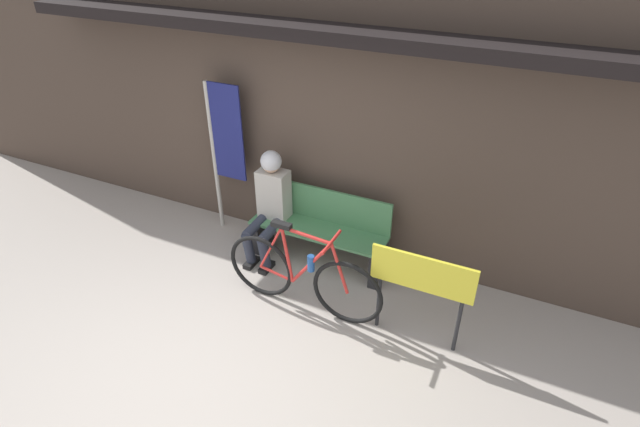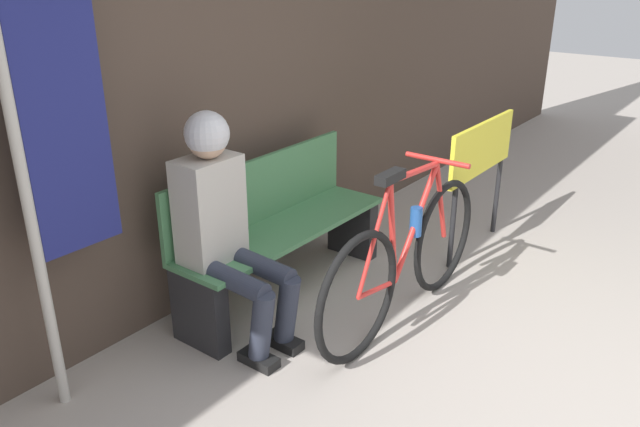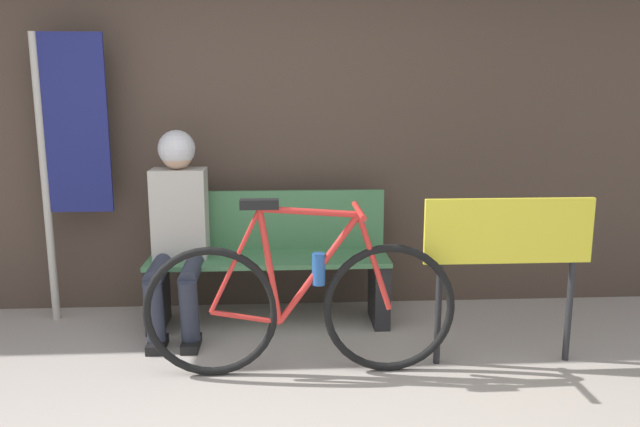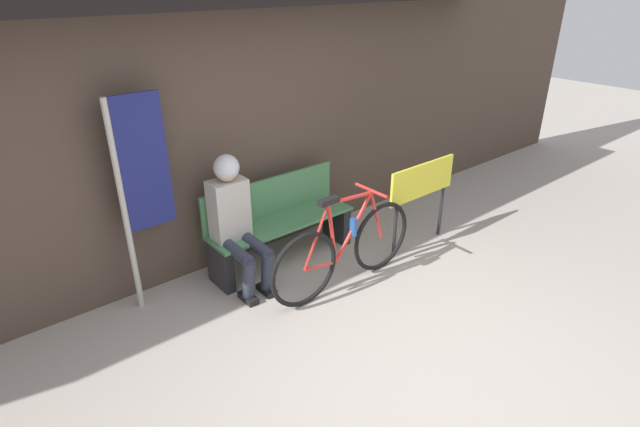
% 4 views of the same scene
% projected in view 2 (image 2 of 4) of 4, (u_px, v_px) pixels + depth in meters
% --- Properties ---
extents(storefront_wall, '(12.00, 0.56, 3.20)m').
position_uv_depth(storefront_wall, '(195.00, 18.00, 3.40)').
color(storefront_wall, '#4C3D33').
rests_on(storefront_wall, ground_plane).
extents(park_bench_near, '(1.54, 0.42, 0.86)m').
position_uv_depth(park_bench_near, '(279.00, 233.00, 3.83)').
color(park_bench_near, '#477F51').
rests_on(park_bench_near, ground_plane).
extents(bicycle, '(1.67, 0.40, 0.96)m').
position_uv_depth(bicycle, '(406.00, 258.00, 3.52)').
color(bicycle, black).
rests_on(bicycle, ground_plane).
extents(person_seated, '(0.34, 0.63, 1.27)m').
position_uv_depth(person_seated, '(223.00, 216.00, 3.23)').
color(person_seated, '#2D3342').
rests_on(person_seated, ground_plane).
extents(banner_pole, '(0.45, 0.05, 1.87)m').
position_uv_depth(banner_pole, '(54.00, 159.00, 2.66)').
color(banner_pole, '#B7B2A8').
rests_on(banner_pole, ground_plane).
extents(signboard, '(0.93, 0.04, 0.94)m').
position_uv_depth(signboard, '(481.00, 156.00, 4.29)').
color(signboard, '#232326').
rests_on(signboard, ground_plane).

